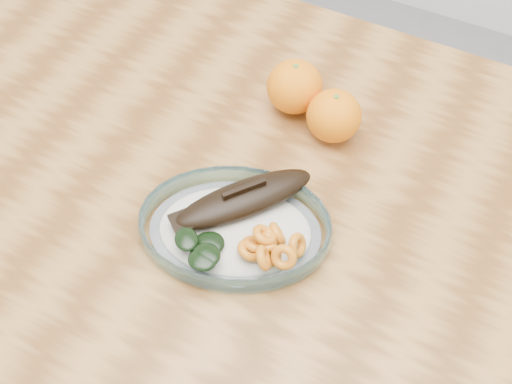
% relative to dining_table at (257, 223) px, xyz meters
% --- Properties ---
extents(ground, '(3.00, 3.00, 0.00)m').
position_rel_dining_table_xyz_m(ground, '(0.00, 0.00, -0.65)').
color(ground, slate).
rests_on(ground, ground).
extents(dining_table, '(1.20, 0.80, 0.75)m').
position_rel_dining_table_xyz_m(dining_table, '(0.00, 0.00, 0.00)').
color(dining_table, brown).
rests_on(dining_table, ground).
extents(plated_meal, '(0.58, 0.58, 0.08)m').
position_rel_dining_table_xyz_m(plated_meal, '(0.01, -0.09, 0.12)').
color(plated_meal, white).
rests_on(plated_meal, dining_table).
extents(orange_left, '(0.08, 0.08, 0.08)m').
position_rel_dining_table_xyz_m(orange_left, '(-0.02, 0.16, 0.14)').
color(orange_left, orange).
rests_on(orange_left, dining_table).
extents(orange_right, '(0.08, 0.08, 0.08)m').
position_rel_dining_table_xyz_m(orange_right, '(0.06, 0.13, 0.14)').
color(orange_right, orange).
rests_on(orange_right, dining_table).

